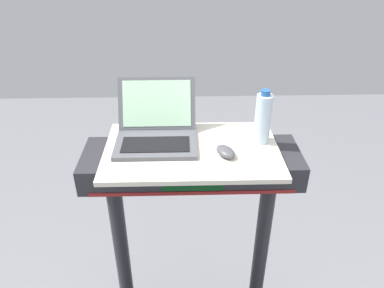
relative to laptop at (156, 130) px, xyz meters
name	(u,v)px	position (x,y,z in m)	size (l,w,h in m)	color
desk_board	(192,150)	(0.15, -0.07, -0.06)	(0.71, 0.45, 0.02)	beige
laptop	(156,130)	(0.00, 0.00, 0.00)	(0.33, 0.33, 0.22)	#515459
computer_mouse	(226,152)	(0.28, -0.13, -0.03)	(0.06, 0.10, 0.03)	#4C4C51
water_bottle	(263,118)	(0.44, -0.02, 0.06)	(0.07, 0.07, 0.23)	silver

